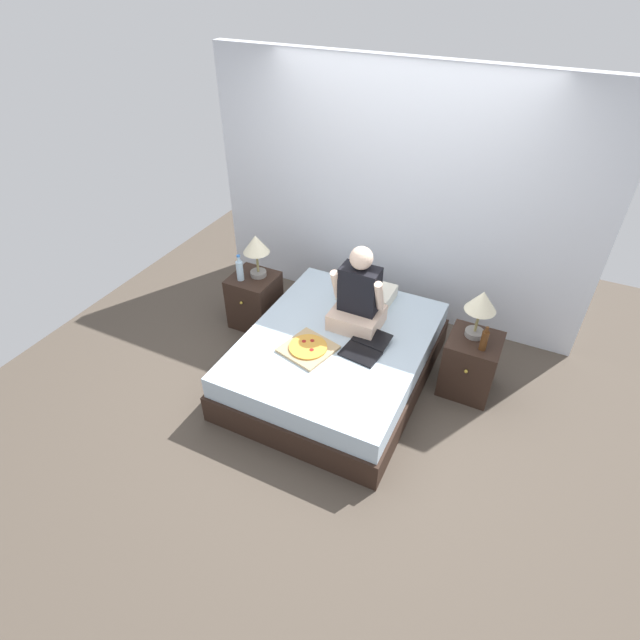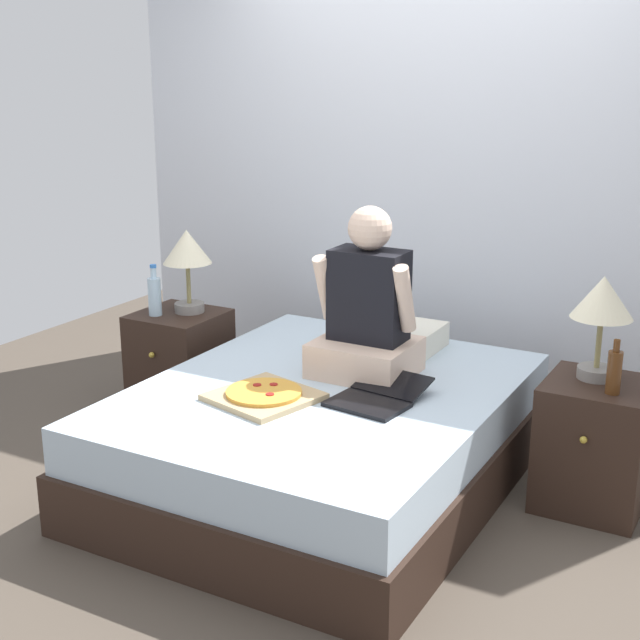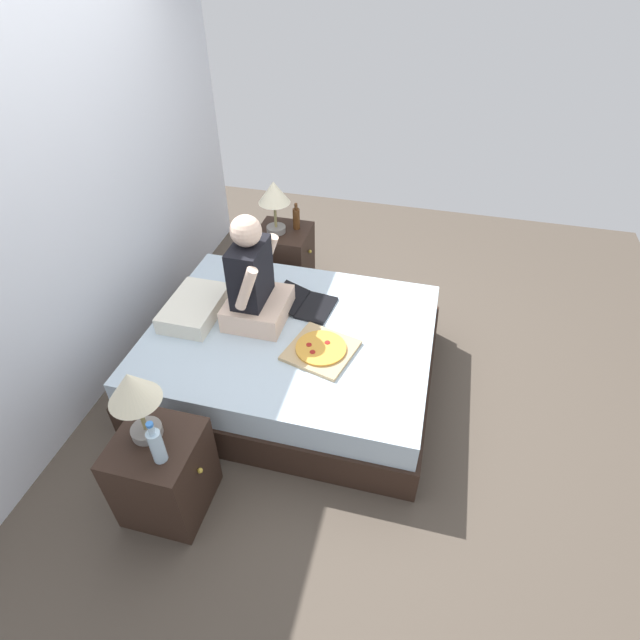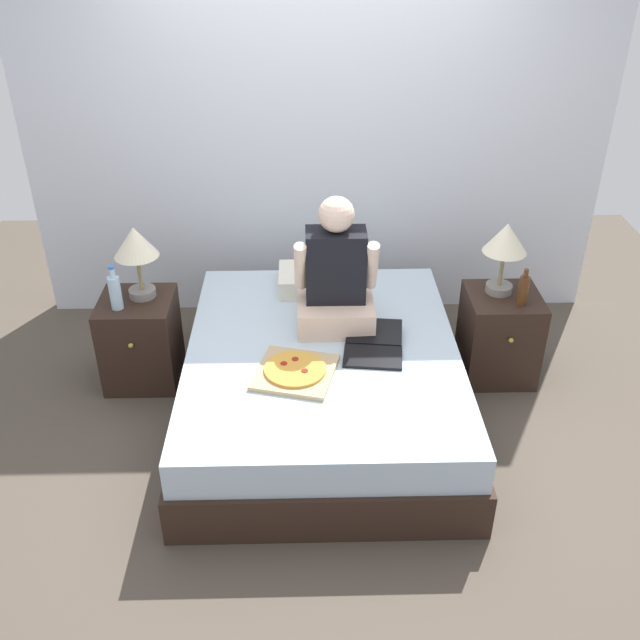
{
  "view_description": "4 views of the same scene",
  "coord_description": "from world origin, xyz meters",
  "px_view_note": "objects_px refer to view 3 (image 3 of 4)",
  "views": [
    {
      "loc": [
        1.36,
        -3.1,
        3.26
      ],
      "look_at": [
        -0.08,
        -0.18,
        0.77
      ],
      "focal_mm": 28.0,
      "sensor_mm": 36.0,
      "label": 1
    },
    {
      "loc": [
        1.8,
        -3.26,
        1.87
      ],
      "look_at": [
        -0.02,
        -0.0,
        0.78
      ],
      "focal_mm": 50.0,
      "sensor_mm": 36.0,
      "label": 2
    },
    {
      "loc": [
        -2.42,
        -0.82,
        2.69
      ],
      "look_at": [
        -0.12,
        -0.24,
        0.71
      ],
      "focal_mm": 28.0,
      "sensor_mm": 36.0,
      "label": 3
    },
    {
      "loc": [
        -0.1,
        -3.32,
        2.68
      ],
      "look_at": [
        -0.02,
        -0.18,
        0.76
      ],
      "focal_mm": 40.0,
      "sensor_mm": 36.0,
      "label": 4
    }
  ],
  "objects_px": {
    "water_bottle": "(157,445)",
    "pizza_box": "(321,349)",
    "nightstand_left": "(164,473)",
    "nightstand_right": "(285,259)",
    "lamp_on_left_nightstand": "(133,392)",
    "lamp_on_right_nightstand": "(274,196)",
    "bed": "(292,356)",
    "laptop": "(308,304)",
    "beer_bottle": "(296,218)",
    "person_seated": "(254,283)"
  },
  "relations": [
    {
      "from": "lamp_on_right_nightstand",
      "to": "laptop",
      "type": "height_order",
      "value": "lamp_on_right_nightstand"
    },
    {
      "from": "beer_bottle",
      "to": "laptop",
      "type": "xyz_separation_m",
      "value": [
        -0.91,
        -0.34,
        -0.17
      ]
    },
    {
      "from": "person_seated",
      "to": "laptop",
      "type": "relative_size",
      "value": 1.74
    },
    {
      "from": "nightstand_left",
      "to": "lamp_on_right_nightstand",
      "type": "bearing_deg",
      "value": 1.3
    },
    {
      "from": "bed",
      "to": "person_seated",
      "type": "distance_m",
      "value": 0.6
    },
    {
      "from": "lamp_on_right_nightstand",
      "to": "bed",
      "type": "bearing_deg",
      "value": -157.53
    },
    {
      "from": "bed",
      "to": "laptop",
      "type": "bearing_deg",
      "value": -9.1
    },
    {
      "from": "bed",
      "to": "water_bottle",
      "type": "xyz_separation_m",
      "value": [
        -1.19,
        0.31,
        0.44
      ]
    },
    {
      "from": "lamp_on_left_nightstand",
      "to": "lamp_on_right_nightstand",
      "type": "bearing_deg",
      "value": 0.0
    },
    {
      "from": "beer_bottle",
      "to": "person_seated",
      "type": "bearing_deg",
      "value": -178.43
    },
    {
      "from": "bed",
      "to": "nightstand_right",
      "type": "height_order",
      "value": "nightstand_right"
    },
    {
      "from": "lamp_on_left_nightstand",
      "to": "nightstand_right",
      "type": "relative_size",
      "value": 0.8
    },
    {
      "from": "lamp_on_right_nightstand",
      "to": "laptop",
      "type": "xyz_separation_m",
      "value": [
        -0.81,
        -0.49,
        -0.4
      ]
    },
    {
      "from": "nightstand_right",
      "to": "lamp_on_right_nightstand",
      "type": "xyz_separation_m",
      "value": [
        -0.03,
        0.05,
        0.61
      ]
    },
    {
      "from": "bed",
      "to": "person_seated",
      "type": "bearing_deg",
      "value": 73.22
    },
    {
      "from": "lamp_on_right_nightstand",
      "to": "pizza_box",
      "type": "distance_m",
      "value": 1.48
    },
    {
      "from": "lamp_on_right_nightstand",
      "to": "beer_bottle",
      "type": "bearing_deg",
      "value": -56.31
    },
    {
      "from": "lamp_on_right_nightstand",
      "to": "person_seated",
      "type": "height_order",
      "value": "person_seated"
    },
    {
      "from": "lamp_on_right_nightstand",
      "to": "laptop",
      "type": "distance_m",
      "value": 1.03
    },
    {
      "from": "beer_bottle",
      "to": "laptop",
      "type": "height_order",
      "value": "beer_bottle"
    },
    {
      "from": "laptop",
      "to": "lamp_on_right_nightstand",
      "type": "bearing_deg",
      "value": 31.48
    },
    {
      "from": "water_bottle",
      "to": "pizza_box",
      "type": "height_order",
      "value": "water_bottle"
    },
    {
      "from": "nightstand_left",
      "to": "lamp_on_left_nightstand",
      "type": "distance_m",
      "value": 0.61
    },
    {
      "from": "lamp_on_left_nightstand",
      "to": "bed",
      "type": "bearing_deg",
      "value": -22.66
    },
    {
      "from": "beer_bottle",
      "to": "pizza_box",
      "type": "relative_size",
      "value": 0.47
    },
    {
      "from": "water_bottle",
      "to": "lamp_on_right_nightstand",
      "type": "xyz_separation_m",
      "value": [
        2.28,
        0.14,
        0.22
      ]
    },
    {
      "from": "nightstand_left",
      "to": "nightstand_right",
      "type": "xyz_separation_m",
      "value": [
        2.23,
        0.0,
        0.0
      ]
    },
    {
      "from": "lamp_on_left_nightstand",
      "to": "pizza_box",
      "type": "relative_size",
      "value": 0.92
    },
    {
      "from": "bed",
      "to": "lamp_on_right_nightstand",
      "type": "relative_size",
      "value": 4.33
    },
    {
      "from": "lamp_on_left_nightstand",
      "to": "water_bottle",
      "type": "relative_size",
      "value": 1.63
    },
    {
      "from": "nightstand_left",
      "to": "beer_bottle",
      "type": "xyz_separation_m",
      "value": [
        2.3,
        -0.1,
        0.38
      ]
    },
    {
      "from": "beer_bottle",
      "to": "pizza_box",
      "type": "height_order",
      "value": "beer_bottle"
    },
    {
      "from": "water_bottle",
      "to": "pizza_box",
      "type": "relative_size",
      "value": 0.57
    },
    {
      "from": "lamp_on_left_nightstand",
      "to": "laptop",
      "type": "bearing_deg",
      "value": -20.02
    },
    {
      "from": "lamp_on_right_nightstand",
      "to": "laptop",
      "type": "relative_size",
      "value": 1.0
    },
    {
      "from": "pizza_box",
      "to": "lamp_on_right_nightstand",
      "type": "bearing_deg",
      "value": 29.54
    },
    {
      "from": "bed",
      "to": "nightstand_right",
      "type": "bearing_deg",
      "value": 19.67
    },
    {
      "from": "beer_bottle",
      "to": "nightstand_right",
      "type": "bearing_deg",
      "value": 125.01
    },
    {
      "from": "nightstand_left",
      "to": "water_bottle",
      "type": "xyz_separation_m",
      "value": [
        -0.08,
        -0.09,
        0.39
      ]
    },
    {
      "from": "nightstand_left",
      "to": "nightstand_right",
      "type": "bearing_deg",
      "value": 0.0
    },
    {
      "from": "nightstand_left",
      "to": "water_bottle",
      "type": "bearing_deg",
      "value": -131.65
    },
    {
      "from": "nightstand_left",
      "to": "beer_bottle",
      "type": "relative_size",
      "value": 2.45
    },
    {
      "from": "nightstand_right",
      "to": "nightstand_left",
      "type": "bearing_deg",
      "value": 180.0
    },
    {
      "from": "pizza_box",
      "to": "lamp_on_left_nightstand",
      "type": "bearing_deg",
      "value": 142.74
    },
    {
      "from": "bed",
      "to": "water_bottle",
      "type": "height_order",
      "value": "water_bottle"
    },
    {
      "from": "water_bottle",
      "to": "beer_bottle",
      "type": "xyz_separation_m",
      "value": [
        2.38,
        -0.01,
        -0.02
      ]
    },
    {
      "from": "nightstand_left",
      "to": "laptop",
      "type": "relative_size",
      "value": 1.26
    },
    {
      "from": "bed",
      "to": "laptop",
      "type": "height_order",
      "value": "laptop"
    },
    {
      "from": "lamp_on_left_nightstand",
      "to": "laptop",
      "type": "height_order",
      "value": "lamp_on_left_nightstand"
    },
    {
      "from": "bed",
      "to": "nightstand_right",
      "type": "distance_m",
      "value": 1.18
    }
  ]
}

